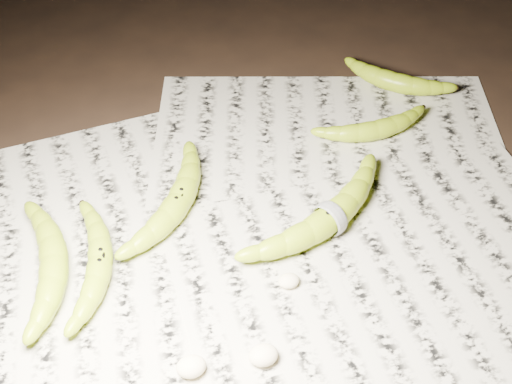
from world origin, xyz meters
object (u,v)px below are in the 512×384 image
object	(u,v)px
banana_left_a	(100,261)
banana_left_b	(53,262)
banana_upper_b	(395,80)
banana_upper_a	(375,128)
banana_taped	(330,217)
banana_center	(178,200)

from	to	relation	value
banana_left_a	banana_left_b	xyz separation A→B (m)	(-0.06, 0.01, 0.00)
banana_upper_b	banana_upper_a	bearing A→B (deg)	-85.22
banana_left_a	banana_taped	bearing A→B (deg)	-80.78
banana_left_a	banana_left_b	world-z (taller)	banana_left_b
banana_taped	banana_upper_b	bearing A→B (deg)	22.85
banana_center	banana_upper_b	bearing A→B (deg)	-30.63
banana_upper_a	banana_center	bearing A→B (deg)	-169.10
banana_left_b	banana_center	world-z (taller)	same
banana_center	banana_taped	size ratio (longest dim) A/B	0.85
banana_center	banana_upper_a	world-z (taller)	banana_center
banana_left_b	banana_upper_b	distance (m)	0.64
banana_left_b	banana_upper_a	xyz separation A→B (m)	(0.51, 0.12, -0.00)
banana_upper_a	banana_taped	bearing A→B (deg)	-131.49
banana_upper_b	banana_left_b	bearing A→B (deg)	-115.84
banana_taped	banana_upper_b	distance (m)	0.35
banana_left_a	banana_center	xyz separation A→B (m)	(0.12, 0.07, 0.00)
banana_left_b	banana_taped	distance (m)	0.37
banana_upper_a	banana_left_b	bearing A→B (deg)	-166.36
banana_taped	banana_upper_a	world-z (taller)	banana_taped
banana_left_b	banana_upper_b	xyz separation A→B (m)	(0.60, 0.22, -0.00)
banana_upper_a	banana_upper_b	bearing A→B (deg)	51.78
banana_left_b	banana_center	distance (m)	0.19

